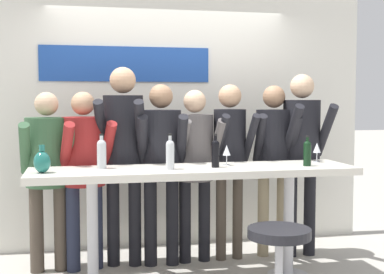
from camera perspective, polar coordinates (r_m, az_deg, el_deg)
name	(u,v)px	position (r m, az deg, el deg)	size (l,w,h in m)	color
back_wall	(168,113)	(5.71, -2.61, 2.62)	(4.33, 0.12, 2.83)	silver
tasting_table	(194,183)	(4.49, 0.27, -4.94)	(2.73, 0.66, 0.99)	silver
bar_stool	(279,257)	(4.01, 9.25, -12.47)	(0.48, 0.48, 0.64)	#B2B2B7
person_far_left	(48,162)	(4.97, -15.16, -2.60)	(0.48, 0.55, 1.63)	#473D33
person_left	(84,161)	(4.94, -11.45, -2.55)	(0.53, 0.61, 1.63)	#23283D
person_center_left	(123,143)	(4.98, -7.35, -0.63)	(0.51, 0.63, 1.86)	black
person_center	(161,154)	(4.97, -3.30, -1.86)	(0.48, 0.58, 1.70)	black
person_center_right	(195,156)	(5.08, 0.32, -2.06)	(0.45, 0.55, 1.65)	black
person_right	(230,150)	(5.17, 4.08, -1.40)	(0.39, 0.52, 1.71)	#473D33
person_far_right	(274,151)	(5.33, 8.70, -1.45)	(0.47, 0.58, 1.70)	gray
person_rightmost	(302,144)	(5.37, 11.63, -0.69)	(0.44, 0.56, 1.81)	black
wine_bottle_0	(170,153)	(4.35, -2.35, -1.72)	(0.07, 0.07, 0.29)	#B7BCC1
wine_bottle_1	(102,152)	(4.46, -9.62, -1.63)	(0.08, 0.08, 0.29)	#B7BCC1
wine_bottle_2	(215,152)	(4.48, 2.52, -1.62)	(0.07, 0.07, 0.28)	black
wine_bottle_3	(307,152)	(4.68, 12.20, -1.57)	(0.07, 0.07, 0.26)	black
wine_glass_0	(317,148)	(4.98, 13.19, -1.19)	(0.07, 0.07, 0.18)	silver
wine_glass_1	(227,151)	(4.62, 3.72, -1.50)	(0.07, 0.07, 0.18)	silver
decorative_vase	(42,162)	(4.30, -15.70, -2.54)	(0.13, 0.13, 0.22)	#1E665B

